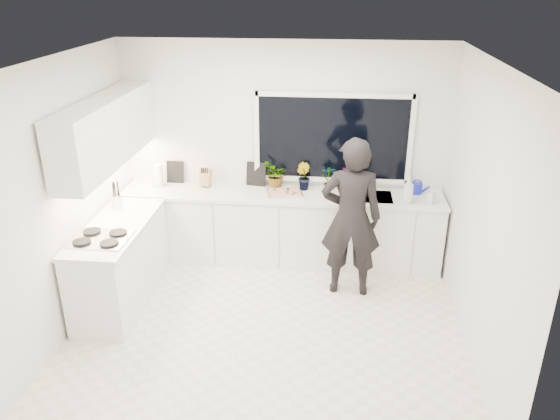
# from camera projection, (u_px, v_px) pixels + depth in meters

# --- Properties ---
(floor) EXTENTS (4.00, 3.50, 0.02)m
(floor) POSITION_uv_depth(u_px,v_px,m) (267.00, 326.00, 5.71)
(floor) COLOR beige
(floor) RESTS_ON ground
(wall_back) EXTENTS (4.00, 0.02, 2.70)m
(wall_back) POSITION_uv_depth(u_px,v_px,m) (284.00, 152.00, 6.78)
(wall_back) COLOR white
(wall_back) RESTS_ON ground
(wall_left) EXTENTS (0.02, 3.50, 2.70)m
(wall_left) POSITION_uv_depth(u_px,v_px,m) (63.00, 199.00, 5.36)
(wall_left) COLOR white
(wall_left) RESTS_ON ground
(wall_right) EXTENTS (0.02, 3.50, 2.70)m
(wall_right) POSITION_uv_depth(u_px,v_px,m) (484.00, 216.00, 4.98)
(wall_right) COLOR white
(wall_right) RESTS_ON ground
(ceiling) EXTENTS (4.00, 3.50, 0.02)m
(ceiling) POSITION_uv_depth(u_px,v_px,m) (264.00, 60.00, 4.63)
(ceiling) COLOR white
(ceiling) RESTS_ON wall_back
(window) EXTENTS (1.80, 0.02, 1.00)m
(window) POSITION_uv_depth(u_px,v_px,m) (333.00, 138.00, 6.61)
(window) COLOR black
(window) RESTS_ON wall_back
(base_cabinets_back) EXTENTS (3.92, 0.58, 0.88)m
(base_cabinets_back) POSITION_uv_depth(u_px,v_px,m) (281.00, 228.00, 6.86)
(base_cabinets_back) COLOR white
(base_cabinets_back) RESTS_ON floor
(base_cabinets_left) EXTENTS (0.58, 1.60, 0.88)m
(base_cabinets_left) POSITION_uv_depth(u_px,v_px,m) (121.00, 264.00, 6.01)
(base_cabinets_left) COLOR white
(base_cabinets_left) RESTS_ON floor
(countertop_back) EXTENTS (3.94, 0.62, 0.04)m
(countertop_back) POSITION_uv_depth(u_px,v_px,m) (281.00, 195.00, 6.67)
(countertop_back) COLOR silver
(countertop_back) RESTS_ON base_cabinets_back
(countertop_left) EXTENTS (0.62, 1.60, 0.04)m
(countertop_left) POSITION_uv_depth(u_px,v_px,m) (116.00, 227.00, 5.83)
(countertop_left) COLOR silver
(countertop_left) RESTS_ON base_cabinets_left
(upper_cabinets) EXTENTS (0.34, 2.10, 0.70)m
(upper_cabinets) POSITION_uv_depth(u_px,v_px,m) (107.00, 131.00, 5.78)
(upper_cabinets) COLOR white
(upper_cabinets) RESTS_ON wall_left
(sink) EXTENTS (0.58, 0.42, 0.14)m
(sink) POSITION_uv_depth(u_px,v_px,m) (368.00, 200.00, 6.59)
(sink) COLOR silver
(sink) RESTS_ON countertop_back
(faucet) EXTENTS (0.03, 0.03, 0.22)m
(faucet) POSITION_uv_depth(u_px,v_px,m) (368.00, 182.00, 6.71)
(faucet) COLOR silver
(faucet) RESTS_ON countertop_back
(stovetop) EXTENTS (0.56, 0.48, 0.03)m
(stovetop) POSITION_uv_depth(u_px,v_px,m) (100.00, 238.00, 5.50)
(stovetop) COLOR black
(stovetop) RESTS_ON countertop_left
(person) EXTENTS (0.67, 0.44, 1.84)m
(person) POSITION_uv_depth(u_px,v_px,m) (351.00, 218.00, 5.99)
(person) COLOR black
(person) RESTS_ON floor
(pizza_tray) EXTENTS (0.47, 0.39, 0.03)m
(pizza_tray) POSITION_uv_depth(u_px,v_px,m) (285.00, 193.00, 6.63)
(pizza_tray) COLOR silver
(pizza_tray) RESTS_ON countertop_back
(pizza) EXTENTS (0.43, 0.35, 0.01)m
(pizza) POSITION_uv_depth(u_px,v_px,m) (285.00, 192.00, 6.62)
(pizza) COLOR red
(pizza) RESTS_ON pizza_tray
(watering_can) EXTENTS (0.15, 0.15, 0.13)m
(watering_can) POSITION_uv_depth(u_px,v_px,m) (416.00, 188.00, 6.63)
(watering_can) COLOR #1220AF
(watering_can) RESTS_ON countertop_back
(paper_towel_roll) EXTENTS (0.14, 0.14, 0.26)m
(paper_towel_roll) POSITION_uv_depth(u_px,v_px,m) (159.00, 176.00, 6.85)
(paper_towel_roll) COLOR white
(paper_towel_roll) RESTS_ON countertop_back
(knife_block) EXTENTS (0.14, 0.12, 0.22)m
(knife_block) POSITION_uv_depth(u_px,v_px,m) (206.00, 178.00, 6.84)
(knife_block) COLOR #9B7448
(knife_block) RESTS_ON countertop_back
(utensil_crock) EXTENTS (0.13, 0.13, 0.16)m
(utensil_crock) POSITION_uv_depth(u_px,v_px,m) (117.00, 201.00, 6.21)
(utensil_crock) COLOR silver
(utensil_crock) RESTS_ON countertop_left
(picture_frame_large) EXTENTS (0.22, 0.03, 0.28)m
(picture_frame_large) POSITION_uv_depth(u_px,v_px,m) (175.00, 172.00, 6.96)
(picture_frame_large) COLOR black
(picture_frame_large) RESTS_ON countertop_back
(picture_frame_small) EXTENTS (0.25, 0.06, 0.30)m
(picture_frame_small) POSITION_uv_depth(u_px,v_px,m) (256.00, 174.00, 6.86)
(picture_frame_small) COLOR black
(picture_frame_small) RESTS_ON countertop_back
(herb_plants) EXTENTS (1.17, 0.34, 0.34)m
(herb_plants) POSITION_uv_depth(u_px,v_px,m) (301.00, 176.00, 6.73)
(herb_plants) COLOR #26662D
(herb_plants) RESTS_ON countertop_back
(soap_bottles) EXTENTS (0.39, 0.14, 0.32)m
(soap_bottles) POSITION_uv_depth(u_px,v_px,m) (413.00, 191.00, 6.33)
(soap_bottles) COLOR #D8BF66
(soap_bottles) RESTS_ON countertop_back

